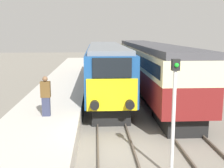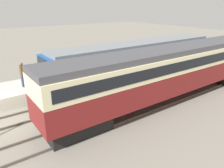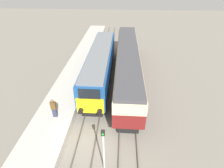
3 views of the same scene
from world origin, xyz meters
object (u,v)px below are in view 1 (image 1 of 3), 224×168
object	(u,v)px
locomotive	(106,67)
person_on_platform	(46,96)
signal_post	(174,109)
passenger_carriage	(149,64)

from	to	relation	value
locomotive	person_on_platform	distance (m)	9.09
locomotive	person_on_platform	world-z (taller)	locomotive
person_on_platform	signal_post	world-z (taller)	signal_post
passenger_carriage	person_on_platform	distance (m)	11.03
passenger_carriage	signal_post	bearing A→B (deg)	-97.43
locomotive	passenger_carriage	bearing A→B (deg)	6.07
passenger_carriage	signal_post	distance (m)	13.14
locomotive	signal_post	distance (m)	12.78
passenger_carriage	person_on_platform	xyz separation A→B (m)	(-6.47, -8.91, -0.50)
locomotive	signal_post	world-z (taller)	signal_post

